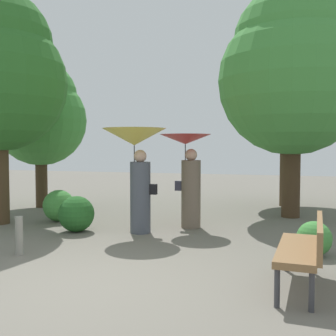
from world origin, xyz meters
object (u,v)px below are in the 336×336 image
park_bench (305,246)px  tree_mid_left (40,113)px  person_left (136,155)px  path_marker_post (19,236)px  person_right (188,166)px  tree_mid_right (293,69)px  tree_near_right (288,92)px

park_bench → tree_mid_left: size_ratio=0.38×
person_left → park_bench: bearing=-133.4°
park_bench → path_marker_post: park_bench is taller
person_left → park_bench: size_ratio=1.33×
person_right → tree_mid_right: (2.03, 1.92, 2.20)m
tree_mid_left → tree_near_right: bearing=18.8°
person_left → park_bench: 4.00m
tree_near_right → path_marker_post: 8.21m
person_left → tree_mid_left: (-3.72, 2.36, 1.09)m
tree_mid_right → person_left: bearing=-136.7°
tree_near_right → person_left: bearing=-121.1°
person_right → path_marker_post: bearing=140.0°
person_right → tree_near_right: tree_near_right is taller
person_left → person_right: 1.17m
path_marker_post → park_bench: bearing=-4.6°
person_right → tree_near_right: (1.91, 3.78, 1.92)m
tree_mid_left → path_marker_post: bearing=-59.7°
person_left → tree_mid_left: size_ratio=0.50×
person_left → tree_mid_left: tree_mid_left is taller
tree_near_right → path_marker_post: bearing=-120.5°
person_left → person_right: (0.84, 0.79, -0.23)m
tree_mid_left → tree_mid_right: 6.65m
tree_mid_left → tree_mid_right: bearing=3.0°
park_bench → tree_mid_right: bearing=-174.7°
person_right → tree_near_right: 4.65m
park_bench → path_marker_post: size_ratio=2.55×
tree_near_right → person_right: bearing=-116.9°
tree_near_right → tree_mid_left: bearing=-161.2°
park_bench → person_left: bearing=-125.0°
tree_mid_left → path_marker_post: size_ratio=6.75×
tree_near_right → path_marker_post: tree_near_right is taller
person_right → park_bench: size_ratio=1.26×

